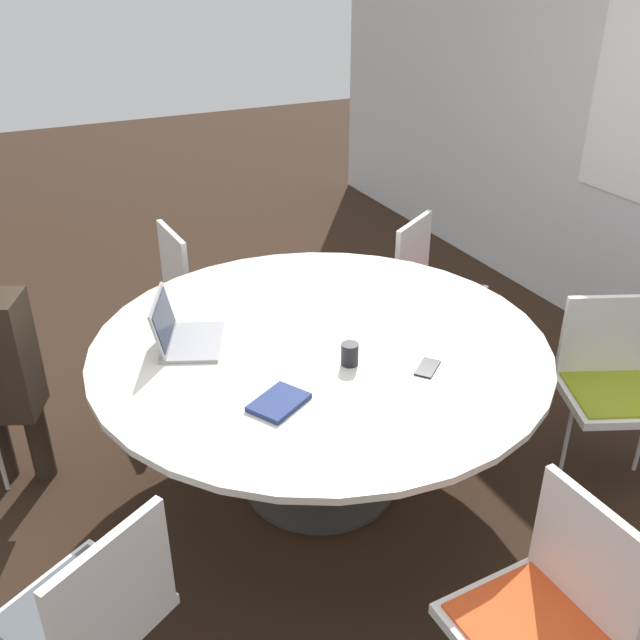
% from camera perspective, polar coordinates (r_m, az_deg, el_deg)
% --- Properties ---
extents(ground_plane, '(16.00, 16.00, 0.00)m').
position_cam_1_polar(ground_plane, '(3.46, 0.00, -12.66)').
color(ground_plane, black).
extents(conference_table, '(1.93, 1.93, 0.76)m').
position_cam_1_polar(conference_table, '(3.07, 0.00, -3.37)').
color(conference_table, '#333333').
rests_on(conference_table, ground_plane).
extents(chair_1, '(0.58, 0.59, 0.84)m').
position_cam_1_polar(chair_1, '(2.39, -17.88, -21.16)').
color(chair_1, white).
rests_on(chair_1, ground_plane).
extents(chair_2, '(0.45, 0.43, 0.84)m').
position_cam_1_polar(chair_2, '(2.40, 17.92, -21.13)').
color(chair_2, white).
rests_on(chair_2, ground_plane).
extents(chair_3, '(0.56, 0.57, 0.84)m').
position_cam_1_polar(chair_3, '(3.53, 22.26, -4.19)').
color(chair_3, white).
rests_on(chair_3, ground_plane).
extents(chair_4, '(0.59, 0.60, 0.84)m').
position_cam_1_polar(chair_4, '(4.23, 8.88, 3.15)').
color(chair_4, white).
rests_on(chair_4, ground_plane).
extents(chair_5, '(0.46, 0.44, 0.84)m').
position_cam_1_polar(chair_5, '(4.20, -9.77, 2.94)').
color(chair_5, white).
rests_on(chair_5, ground_plane).
extents(laptop, '(0.40, 0.37, 0.21)m').
position_cam_1_polar(laptop, '(3.02, -11.08, -1.03)').
color(laptop, '#99999E').
rests_on(laptop, conference_table).
extents(spiral_notebook, '(0.23, 0.26, 0.02)m').
position_cam_1_polar(spiral_notebook, '(2.62, -3.31, -6.60)').
color(spiral_notebook, navy).
rests_on(spiral_notebook, conference_table).
extents(coffee_cup, '(0.07, 0.07, 0.09)m').
position_cam_1_polar(coffee_cup, '(2.83, 2.39, -2.74)').
color(coffee_cup, black).
rests_on(coffee_cup, conference_table).
extents(cell_phone, '(0.14, 0.15, 0.01)m').
position_cam_1_polar(cell_phone, '(2.86, 8.59, -3.80)').
color(cell_phone, black).
rests_on(cell_phone, conference_table).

